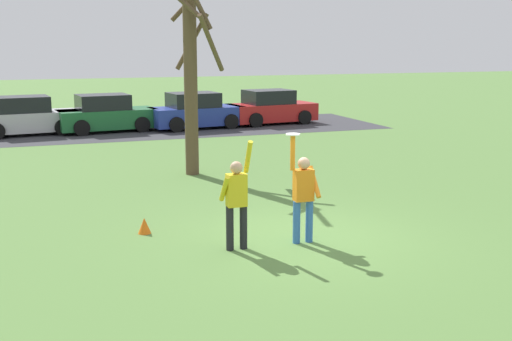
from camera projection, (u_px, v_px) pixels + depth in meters
The scene contains 11 objects.
ground_plane at pixel (304, 238), 12.35m from camera, with size 120.00×120.00×0.00m, color #567F3D.
person_catcher at pixel (303, 192), 11.92m from camera, with size 0.54×0.49×2.08m.
person_defender at pixel (237, 198), 11.52m from camera, with size 0.55×0.49×2.04m.
frisbee_disc at pixel (293, 134), 11.63m from camera, with size 0.26×0.26×0.02m, color white.
parked_car_silver at pixel (26, 117), 26.25m from camera, with size 4.29×2.42×1.59m.
parked_car_green at pixel (106, 115), 27.19m from camera, with size 4.29×2.42×1.59m.
parked_car_blue at pixel (196, 112), 28.23m from camera, with size 4.29×2.42×1.59m.
parked_car_red at pixel (271, 108), 29.82m from camera, with size 4.29×2.42×1.59m.
parking_strip at pixel (115, 131), 27.43m from camera, with size 23.76×6.40×0.01m, color #38383D.
bare_tree_tall at pixel (191, 74), 17.86m from camera, with size 1.72×1.67×6.11m.
field_cone_orange at pixel (144, 226), 12.66m from camera, with size 0.26×0.26×0.32m, color orange.
Camera 1 is at (-4.78, -10.88, 3.73)m, focal length 44.56 mm.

